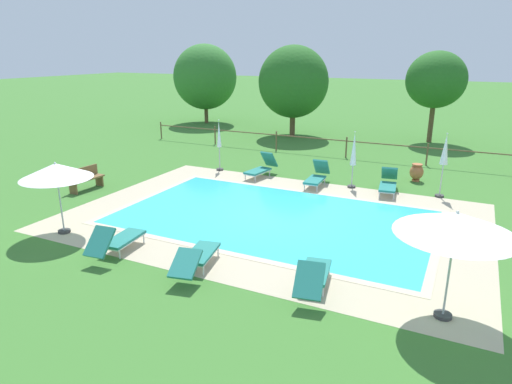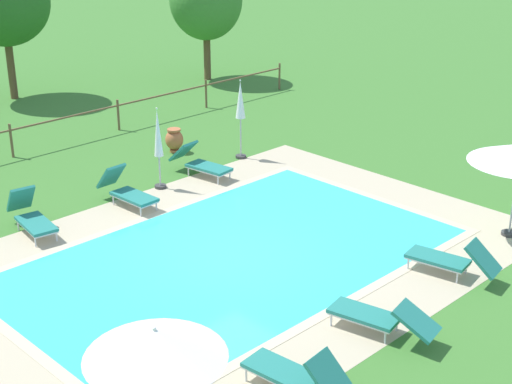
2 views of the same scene
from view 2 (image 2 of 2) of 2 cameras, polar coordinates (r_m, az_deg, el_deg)
ground_plane at (r=17.32m, az=-1.79°, el=-4.82°), size 160.00×160.00×0.00m
pool_deck_paving at (r=17.32m, az=-1.79°, el=-4.81°), size 13.12×9.11×0.01m
swimming_pool_water at (r=17.32m, az=-1.79°, el=-4.81°), size 9.90×5.89×0.01m
pool_coping_rim at (r=17.31m, az=-1.79°, el=-4.80°), size 10.38×6.37×0.01m
sun_lounger_north_near_steps at (r=20.14m, az=-9.46°, el=0.09°), size 0.68×1.89×0.98m
sun_lounger_north_mid at (r=16.90m, az=14.15°, el=-4.82°), size 0.94×2.03×0.89m
sun_lounger_north_far at (r=19.10m, az=-16.20°, el=-1.76°), size 0.87×1.89×1.02m
sun_lounger_north_end at (r=14.59m, az=9.06°, el=-9.06°), size 1.01×2.14×0.74m
sun_lounger_south_near_corner at (r=21.93m, az=-4.05°, el=2.16°), size 0.85×2.00×0.91m
sun_lounger_south_mid at (r=12.89m, az=2.92°, el=-13.23°), size 0.80×1.98×0.92m
patio_umbrella_open_by_bench at (r=10.91m, az=-7.45°, el=-11.05°), size 2.03×2.03×2.17m
patio_umbrella_closed_row_mid_west at (r=22.94m, az=-1.15°, el=6.42°), size 0.32×0.32×2.41m
patio_umbrella_closed_row_centre at (r=20.81m, az=-7.23°, el=3.93°), size 0.32×0.32×2.27m
terracotta_urn_near_fence at (r=23.96m, az=-6.04°, el=3.87°), size 0.56×0.56×0.74m
perimeter_fence at (r=24.40m, az=-17.64°, el=4.03°), size 23.44×0.08×1.05m
tree_west_mid at (r=30.68m, az=-18.13°, el=13.14°), size 3.39×3.39×5.26m
tree_east_mid at (r=32.38m, az=-3.72°, el=13.97°), size 2.98×2.98×4.95m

